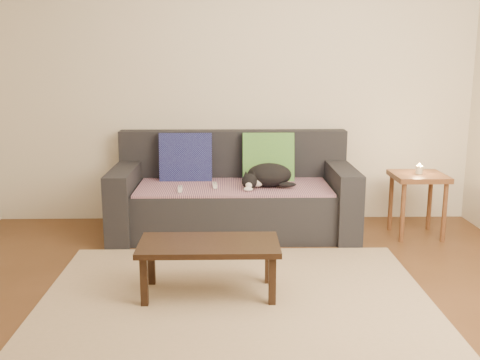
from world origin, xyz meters
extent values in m
plane|color=brown|center=(0.00, 0.00, 0.00)|extent=(4.50, 4.50, 0.00)
cube|color=beige|center=(0.00, 2.00, 1.30)|extent=(4.50, 0.04, 2.60)
cube|color=#232328|center=(0.00, 1.50, 0.21)|extent=(1.70, 0.78, 0.42)
cube|color=#232328|center=(0.00, 1.90, 0.65)|extent=(2.10, 0.18, 0.45)
cube|color=#232328|center=(-0.95, 1.50, 0.30)|extent=(0.20, 0.90, 0.60)
cube|color=#232328|center=(0.95, 1.50, 0.30)|extent=(0.20, 0.90, 0.60)
cube|color=#442A4E|center=(0.00, 1.48, 0.43)|extent=(1.66, 0.74, 0.02)
cube|color=#140F43|center=(-0.43, 1.74, 0.63)|extent=(0.47, 0.18, 0.48)
cube|color=#0B4A46|center=(0.32, 1.74, 0.63)|extent=(0.47, 0.20, 0.48)
ellipsoid|color=black|center=(0.31, 1.44, 0.54)|extent=(0.39, 0.30, 0.20)
sphere|color=black|center=(0.13, 1.33, 0.51)|extent=(0.14, 0.14, 0.13)
sphere|color=white|center=(0.13, 1.28, 0.49)|extent=(0.06, 0.06, 0.06)
ellipsoid|color=black|center=(0.45, 1.34, 0.48)|extent=(0.16, 0.06, 0.04)
cube|color=white|center=(-0.45, 1.29, 0.46)|extent=(0.05, 0.15, 0.03)
cube|color=white|center=(-0.16, 1.43, 0.46)|extent=(0.05, 0.15, 0.03)
cube|color=brown|center=(1.59, 1.41, 0.53)|extent=(0.44, 0.44, 0.04)
cylinder|color=brown|center=(1.42, 1.23, 0.25)|extent=(0.04, 0.04, 0.51)
cylinder|color=brown|center=(1.77, 1.23, 0.25)|extent=(0.04, 0.04, 0.51)
cylinder|color=brown|center=(1.42, 1.59, 0.25)|extent=(0.04, 0.04, 0.51)
cylinder|color=brown|center=(1.77, 1.59, 0.25)|extent=(0.04, 0.04, 0.51)
cylinder|color=beige|center=(1.59, 1.41, 0.59)|extent=(0.06, 0.06, 0.07)
sphere|color=#FFBF59|center=(1.59, 1.41, 0.63)|extent=(0.02, 0.02, 0.02)
cube|color=tan|center=(0.00, 0.15, 0.01)|extent=(2.50, 1.80, 0.01)
cube|color=black|center=(-0.17, 0.17, 0.34)|extent=(0.90, 0.45, 0.04)
cube|color=black|center=(-0.57, 0.00, 0.16)|extent=(0.05, 0.05, 0.33)
cube|color=black|center=(0.23, 0.00, 0.16)|extent=(0.05, 0.05, 0.33)
cube|color=black|center=(-0.57, 0.34, 0.16)|extent=(0.05, 0.05, 0.33)
cube|color=black|center=(0.23, 0.34, 0.16)|extent=(0.05, 0.05, 0.33)
camera|label=1|loc=(-0.04, -3.28, 1.52)|focal=42.00mm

